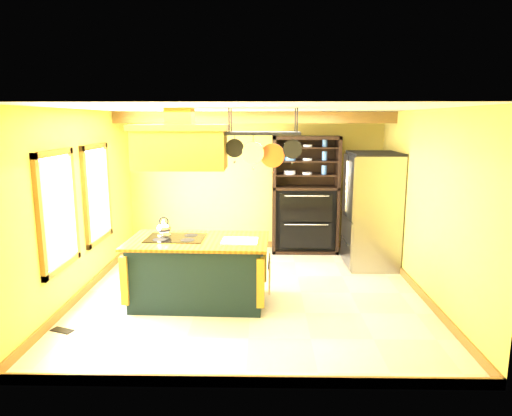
{
  "coord_description": "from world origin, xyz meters",
  "views": [
    {
      "loc": [
        0.18,
        -6.49,
        2.55
      ],
      "look_at": [
        0.06,
        0.3,
        1.23
      ],
      "focal_mm": 32.0,
      "sensor_mm": 36.0,
      "label": 1
    }
  ],
  "objects_px": {
    "kitchen_island": "(199,271)",
    "hutch": "(305,207)",
    "range_hood": "(181,145)",
    "refrigerator": "(371,212)",
    "pot_rack": "(263,140)"
  },
  "relations": [
    {
      "from": "kitchen_island",
      "to": "pot_rack",
      "type": "relative_size",
      "value": 1.93
    },
    {
      "from": "kitchen_island",
      "to": "range_hood",
      "type": "distance_m",
      "value": 1.77
    },
    {
      "from": "range_hood",
      "to": "refrigerator",
      "type": "height_order",
      "value": "range_hood"
    },
    {
      "from": "pot_rack",
      "to": "refrigerator",
      "type": "distance_m",
      "value": 2.9
    },
    {
      "from": "hutch",
      "to": "pot_rack",
      "type": "bearing_deg",
      "value": -106.97
    },
    {
      "from": "refrigerator",
      "to": "hutch",
      "type": "height_order",
      "value": "hutch"
    },
    {
      "from": "refrigerator",
      "to": "hutch",
      "type": "xyz_separation_m",
      "value": [
        -1.08,
        0.89,
        -0.09
      ]
    },
    {
      "from": "pot_rack",
      "to": "range_hood",
      "type": "bearing_deg",
      "value": -179.86
    },
    {
      "from": "refrigerator",
      "to": "hutch",
      "type": "relative_size",
      "value": 0.87
    },
    {
      "from": "kitchen_island",
      "to": "range_hood",
      "type": "relative_size",
      "value": 1.54
    },
    {
      "from": "kitchen_island",
      "to": "pot_rack",
      "type": "distance_m",
      "value": 2.03
    },
    {
      "from": "kitchen_island",
      "to": "hutch",
      "type": "distance_m",
      "value": 3.18
    },
    {
      "from": "kitchen_island",
      "to": "range_hood",
      "type": "xyz_separation_m",
      "value": [
        -0.2,
        -0.0,
        1.76
      ]
    },
    {
      "from": "pot_rack",
      "to": "hutch",
      "type": "distance_m",
      "value": 3.11
    },
    {
      "from": "kitchen_island",
      "to": "pot_rack",
      "type": "height_order",
      "value": "pot_rack"
    }
  ]
}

